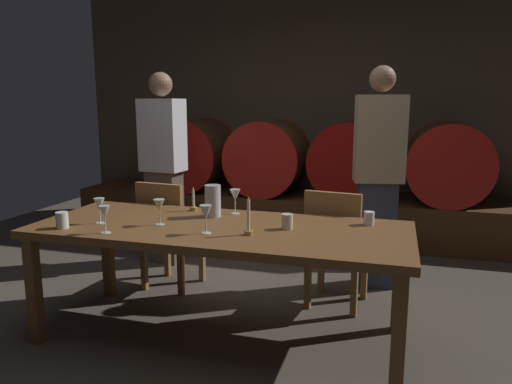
{
  "coord_description": "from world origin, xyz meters",
  "views": [
    {
      "loc": [
        0.91,
        -2.88,
        1.49
      ],
      "look_at": [
        0.01,
        0.2,
        0.89
      ],
      "focal_mm": 33.7,
      "sensor_mm": 36.0,
      "label": 1
    }
  ],
  "objects_px": {
    "chair_right": "(335,243)",
    "pitcher": "(213,201)",
    "wine_glass_left": "(105,213)",
    "wine_glass_far_right": "(235,196)",
    "wine_barrel_far_right": "(447,163)",
    "wine_barrel_center_right": "(351,159)",
    "guest_right": "(378,177)",
    "wine_glass_far_left": "(99,205)",
    "chair_left": "(168,230)",
    "dining_table": "(220,236)",
    "wine_glass_right": "(206,213)",
    "candle_left": "(193,204)",
    "cup_left": "(62,220)",
    "cup_center": "(287,222)",
    "candle_right": "(249,224)",
    "wine_barrel_center_left": "(269,157)",
    "cup_right": "(369,218)",
    "wine_barrel_far_left": "(194,154)",
    "wine_glass_center": "(159,206)",
    "guest_left": "(163,167)"
  },
  "relations": [
    {
      "from": "pitcher",
      "to": "candle_left",
      "type": "bearing_deg",
      "value": 147.26
    },
    {
      "from": "chair_left",
      "to": "cup_left",
      "type": "bearing_deg",
      "value": 83.51
    },
    {
      "from": "wine_barrel_far_left",
      "to": "pitcher",
      "type": "bearing_deg",
      "value": -63.88
    },
    {
      "from": "wine_glass_right",
      "to": "wine_barrel_center_right",
      "type": "bearing_deg",
      "value": 78.08
    },
    {
      "from": "wine_glass_left",
      "to": "wine_glass_far_right",
      "type": "bearing_deg",
      "value": 49.76
    },
    {
      "from": "candle_right",
      "to": "wine_glass_far_right",
      "type": "bearing_deg",
      "value": 116.87
    },
    {
      "from": "cup_right",
      "to": "pitcher",
      "type": "bearing_deg",
      "value": -176.44
    },
    {
      "from": "chair_left",
      "to": "wine_glass_left",
      "type": "bearing_deg",
      "value": 101.9
    },
    {
      "from": "chair_left",
      "to": "chair_right",
      "type": "relative_size",
      "value": 1.0
    },
    {
      "from": "wine_barrel_far_right",
      "to": "wine_glass_center",
      "type": "xyz_separation_m",
      "value": [
        -1.9,
        -2.63,
        -0.02
      ]
    },
    {
      "from": "pitcher",
      "to": "dining_table",
      "type": "bearing_deg",
      "value": -59.11
    },
    {
      "from": "guest_left",
      "to": "wine_glass_left",
      "type": "height_order",
      "value": "guest_left"
    },
    {
      "from": "wine_barrel_center_right",
      "to": "chair_right",
      "type": "height_order",
      "value": "wine_barrel_center_right"
    },
    {
      "from": "wine_barrel_far_right",
      "to": "wine_glass_far_right",
      "type": "bearing_deg",
      "value": -124.91
    },
    {
      "from": "wine_barrel_center_right",
      "to": "candle_left",
      "type": "xyz_separation_m",
      "value": [
        -0.89,
        -2.2,
        -0.1
      ]
    },
    {
      "from": "wine_glass_left",
      "to": "cup_left",
      "type": "relative_size",
      "value": 1.64
    },
    {
      "from": "pitcher",
      "to": "wine_barrel_center_left",
      "type": "bearing_deg",
      "value": 95.42
    },
    {
      "from": "cup_left",
      "to": "chair_right",
      "type": "bearing_deg",
      "value": 32.25
    },
    {
      "from": "wine_glass_center",
      "to": "wine_barrel_center_left",
      "type": "bearing_deg",
      "value": 89.61
    },
    {
      "from": "chair_right",
      "to": "cup_center",
      "type": "bearing_deg",
      "value": 77.93
    },
    {
      "from": "chair_left",
      "to": "candle_left",
      "type": "xyz_separation_m",
      "value": [
        0.36,
        -0.3,
        0.29
      ]
    },
    {
      "from": "wine_barrel_center_right",
      "to": "pitcher",
      "type": "distance_m",
      "value": 2.43
    },
    {
      "from": "cup_left",
      "to": "cup_center",
      "type": "xyz_separation_m",
      "value": [
        1.32,
        0.36,
        -0.0
      ]
    },
    {
      "from": "wine_glass_far_right",
      "to": "cup_right",
      "type": "xyz_separation_m",
      "value": [
        0.9,
        -0.05,
        -0.08
      ]
    },
    {
      "from": "guest_right",
      "to": "wine_glass_far_left",
      "type": "distance_m",
      "value": 2.12
    },
    {
      "from": "dining_table",
      "to": "cup_left",
      "type": "distance_m",
      "value": 0.96
    },
    {
      "from": "dining_table",
      "to": "candle_left",
      "type": "relative_size",
      "value": 13.44
    },
    {
      "from": "wine_barrel_far_right",
      "to": "wine_glass_left",
      "type": "bearing_deg",
      "value": -126.22
    },
    {
      "from": "wine_barrel_far_left",
      "to": "chair_left",
      "type": "relative_size",
      "value": 1.0
    },
    {
      "from": "guest_right",
      "to": "wine_glass_left",
      "type": "bearing_deg",
      "value": 35.31
    },
    {
      "from": "wine_barrel_far_right",
      "to": "wine_barrel_center_right",
      "type": "bearing_deg",
      "value": 180.0
    },
    {
      "from": "wine_barrel_center_right",
      "to": "pitcher",
      "type": "bearing_deg",
      "value": -106.56
    },
    {
      "from": "guest_left",
      "to": "wine_glass_far_right",
      "type": "height_order",
      "value": "guest_left"
    },
    {
      "from": "wine_barrel_center_left",
      "to": "cup_right",
      "type": "height_order",
      "value": "wine_barrel_center_left"
    },
    {
      "from": "candle_left",
      "to": "cup_center",
      "type": "bearing_deg",
      "value": -22.22
    },
    {
      "from": "wine_barrel_center_right",
      "to": "cup_left",
      "type": "xyz_separation_m",
      "value": [
        -1.46,
        -2.87,
        -0.09
      ]
    },
    {
      "from": "chair_right",
      "to": "wine_glass_left",
      "type": "height_order",
      "value": "wine_glass_left"
    },
    {
      "from": "cup_center",
      "to": "wine_glass_far_right",
      "type": "bearing_deg",
      "value": 145.94
    },
    {
      "from": "wine_barrel_center_right",
      "to": "cup_right",
      "type": "xyz_separation_m",
      "value": [
        0.32,
        -2.26,
        -0.1
      ]
    },
    {
      "from": "chair_right",
      "to": "pitcher",
      "type": "height_order",
      "value": "pitcher"
    },
    {
      "from": "wine_barrel_center_left",
      "to": "pitcher",
      "type": "xyz_separation_m",
      "value": [
        0.22,
        -2.33,
        -0.04
      ]
    },
    {
      "from": "candle_right",
      "to": "cup_center",
      "type": "distance_m",
      "value": 0.27
    },
    {
      "from": "wine_glass_right",
      "to": "wine_glass_far_right",
      "type": "height_order",
      "value": "wine_glass_far_right"
    },
    {
      "from": "wine_glass_far_left",
      "to": "wine_glass_far_right",
      "type": "bearing_deg",
      "value": 33.25
    },
    {
      "from": "chair_right",
      "to": "wine_glass_far_left",
      "type": "relative_size",
      "value": 5.43
    },
    {
      "from": "chair_left",
      "to": "dining_table",
      "type": "bearing_deg",
      "value": 142.72
    },
    {
      "from": "chair_left",
      "to": "candle_left",
      "type": "bearing_deg",
      "value": 146.2
    },
    {
      "from": "guest_right",
      "to": "wine_glass_far_right",
      "type": "xyz_separation_m",
      "value": [
        -0.91,
        -0.85,
        -0.05
      ]
    },
    {
      "from": "wine_barrel_far_left",
      "to": "wine_glass_right",
      "type": "bearing_deg",
      "value": -65.33
    },
    {
      "from": "wine_barrel_far_right",
      "to": "cup_center",
      "type": "xyz_separation_m",
      "value": [
        -1.12,
        -2.51,
        -0.1
      ]
    }
  ]
}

